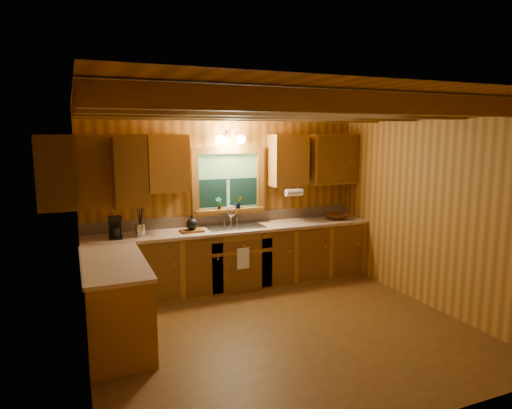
{
  "coord_description": "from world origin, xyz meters",
  "views": [
    {
      "loc": [
        -2.15,
        -4.35,
        2.23
      ],
      "look_at": [
        0.0,
        0.8,
        1.35
      ],
      "focal_mm": 31.23,
      "sensor_mm": 36.0,
      "label": 1
    }
  ],
  "objects": [
    {
      "name": "room",
      "position": [
        0.0,
        0.0,
        1.3
      ],
      "size": [
        4.2,
        4.2,
        4.2
      ],
      "color": "brown",
      "rests_on": "ground"
    },
    {
      "name": "countertop",
      "position": [
        -0.48,
        1.29,
        0.88
      ],
      "size": [
        4.2,
        2.24,
        0.04
      ],
      "color": "tan",
      "rests_on": "base_cabinets"
    },
    {
      "name": "paper_towel_roll",
      "position": [
        0.92,
        1.53,
        1.37
      ],
      "size": [
        0.27,
        0.11,
        0.11
      ],
      "primitive_type": "cylinder",
      "rotation": [
        0.0,
        1.57,
        0.0
      ],
      "color": "white",
      "rests_on": "upper_cabinets"
    },
    {
      "name": "potted_plant_left",
      "position": [
        -0.17,
        1.8,
        1.23
      ],
      "size": [
        0.11,
        0.09,
        0.18
      ],
      "primitive_type": "imported",
      "rotation": [
        0.0,
        0.0,
        -0.31
      ],
      "color": "brown",
      "rests_on": "window_sill"
    },
    {
      "name": "upper_cabinets",
      "position": [
        -0.56,
        1.42,
        1.84
      ],
      "size": [
        4.19,
        1.77,
        0.78
      ],
      "color": "brown",
      "rests_on": "room"
    },
    {
      "name": "dish_towel",
      "position": [
        0.0,
        1.26,
        0.52
      ],
      "size": [
        0.18,
        0.01,
        0.3
      ],
      "primitive_type": "cube",
      "color": "white",
      "rests_on": "base_cabinets"
    },
    {
      "name": "wall_sconce",
      "position": [
        0.0,
        1.75,
        2.16
      ],
      "size": [
        0.45,
        0.21,
        0.17
      ],
      "color": "black",
      "rests_on": "room"
    },
    {
      "name": "cutting_board",
      "position": [
        -0.65,
        1.54,
        0.91
      ],
      "size": [
        0.31,
        0.23,
        0.03
      ],
      "primitive_type": "cube",
      "rotation": [
        0.0,
        0.0,
        0.02
      ],
      "color": "brown",
      "rests_on": "countertop"
    },
    {
      "name": "teakettle",
      "position": [
        -0.65,
        1.54,
        1.01
      ],
      "size": [
        0.16,
        0.16,
        0.2
      ],
      "rotation": [
        0.0,
        0.0,
        0.05
      ],
      "color": "black",
      "rests_on": "cutting_board"
    },
    {
      "name": "coffee_maker",
      "position": [
        -1.66,
        1.55,
        1.04
      ],
      "size": [
        0.16,
        0.21,
        0.29
      ],
      "rotation": [
        0.0,
        0.0,
        -0.04
      ],
      "color": "black",
      "rests_on": "countertop"
    },
    {
      "name": "base_cabinets",
      "position": [
        -0.49,
        1.28,
        0.43
      ],
      "size": [
        4.2,
        2.22,
        0.86
      ],
      "color": "brown",
      "rests_on": "ground"
    },
    {
      "name": "backsplash",
      "position": [
        0.0,
        1.89,
        0.98
      ],
      "size": [
        4.2,
        0.02,
        0.16
      ],
      "primitive_type": "cube",
      "color": "tan",
      "rests_on": "room"
    },
    {
      "name": "window",
      "position": [
        0.0,
        1.87,
        1.53
      ],
      "size": [
        1.12,
        0.08,
        1.0
      ],
      "color": "brown",
      "rests_on": "room"
    },
    {
      "name": "wicker_basket",
      "position": [
        1.69,
        1.55,
        0.95
      ],
      "size": [
        0.42,
        0.42,
        0.09
      ],
      "primitive_type": "imported",
      "rotation": [
        0.0,
        0.0,
        -0.13
      ],
      "color": "#48230C",
      "rests_on": "countertop"
    },
    {
      "name": "window_sill",
      "position": [
        0.0,
        1.82,
        1.12
      ],
      "size": [
        1.06,
        0.14,
        0.04
      ],
      "primitive_type": "cube",
      "color": "brown",
      "rests_on": "room"
    },
    {
      "name": "ceiling_beams",
      "position": [
        0.0,
        0.0,
        2.49
      ],
      "size": [
        4.2,
        2.54,
        0.18
      ],
      "color": "brown",
      "rests_on": "room"
    },
    {
      "name": "utensil_crock",
      "position": [
        -1.35,
        1.55,
        0.99
      ],
      "size": [
        0.13,
        0.13,
        0.37
      ],
      "rotation": [
        0.0,
        0.0,
        0.17
      ],
      "color": "silver",
      "rests_on": "countertop"
    },
    {
      "name": "potted_plant_right",
      "position": [
        0.13,
        1.79,
        1.23
      ],
      "size": [
        0.11,
        0.09,
        0.19
      ],
      "primitive_type": "imported",
      "rotation": [
        0.0,
        0.0,
        0.09
      ],
      "color": "brown",
      "rests_on": "window_sill"
    },
    {
      "name": "dishwasher_panel",
      "position": [
        -1.47,
        0.68,
        0.43
      ],
      "size": [
        0.02,
        0.6,
        0.8
      ],
      "primitive_type": "cube",
      "color": "white",
      "rests_on": "base_cabinets"
    },
    {
      "name": "sink",
      "position": [
        0.0,
        1.6,
        0.86
      ],
      "size": [
        0.82,
        0.48,
        0.43
      ],
      "color": "silver",
      "rests_on": "countertop"
    }
  ]
}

